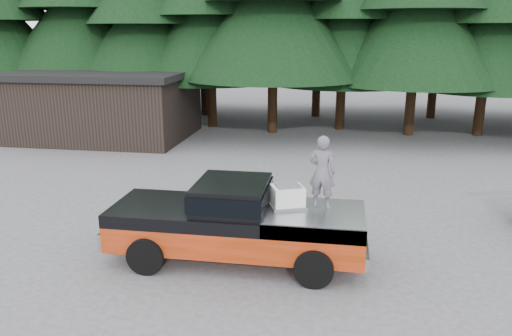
% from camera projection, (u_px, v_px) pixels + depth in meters
% --- Properties ---
extents(ground, '(120.00, 120.00, 0.00)m').
position_uv_depth(ground, '(235.00, 248.00, 12.43)').
color(ground, '#49494B').
rests_on(ground, ground).
extents(pickup_truck, '(6.00, 2.04, 1.33)m').
position_uv_depth(pickup_truck, '(237.00, 234.00, 11.61)').
color(pickup_truck, red).
rests_on(pickup_truck, ground).
extents(truck_cab, '(1.66, 1.90, 0.59)m').
position_uv_depth(truck_cab, '(232.00, 194.00, 11.37)').
color(truck_cab, black).
rests_on(truck_cab, pickup_truck).
extents(air_compressor, '(0.86, 0.79, 0.48)m').
position_uv_depth(air_compressor, '(287.00, 197.00, 11.35)').
color(air_compressor, silver).
rests_on(air_compressor, pickup_truck).
extents(man_on_bed, '(0.68, 0.52, 1.67)m').
position_uv_depth(man_on_bed, '(322.00, 172.00, 11.18)').
color(man_on_bed, '#5B5961').
rests_on(man_on_bed, pickup_truck).
extents(utility_building, '(8.40, 6.40, 3.30)m').
position_uv_depth(utility_building, '(107.00, 104.00, 24.81)').
color(utility_building, black).
rests_on(utility_building, ground).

